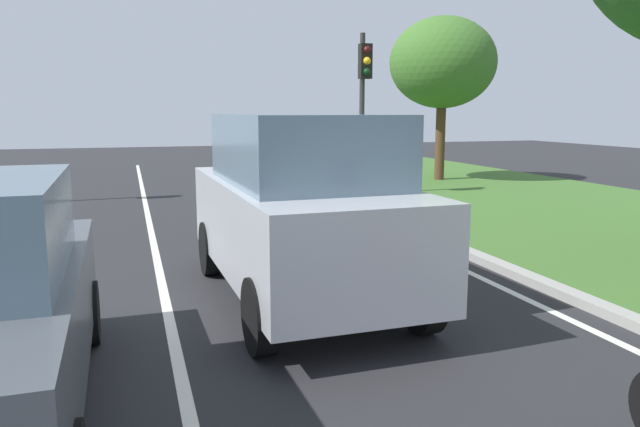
{
  "coord_description": "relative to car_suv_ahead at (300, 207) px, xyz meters",
  "views": [
    {
      "loc": [
        -1.04,
        2.66,
        2.32
      ],
      "look_at": [
        0.94,
        8.93,
        1.2
      ],
      "focal_mm": 33.88,
      "sensor_mm": 36.0,
      "label": 1
    }
  ],
  "objects": [
    {
      "name": "lane_line_right_edge",
      "position": [
        2.69,
        4.38,
        -1.16
      ],
      "size": [
        0.12,
        32.0,
        0.01
      ],
      "primitive_type": "cube",
      "color": "silver",
      "rests_on": "ground"
    },
    {
      "name": "ground_plane",
      "position": [
        -0.91,
        4.38,
        -1.17
      ],
      "size": [
        60.0,
        60.0,
        0.0
      ],
      "primitive_type": "plane",
      "color": "#262628"
    },
    {
      "name": "car_suv_ahead",
      "position": [
        0.0,
        0.0,
        0.0
      ],
      "size": [
        2.07,
        4.55,
        2.28
      ],
      "rotation": [
        0.0,
        0.0,
        0.03
      ],
      "color": "#B7BABF",
      "rests_on": "ground"
    },
    {
      "name": "tree_roadside_far",
      "position": [
        7.94,
        11.04,
        2.69
      ],
      "size": [
        3.45,
        3.45,
        5.34
      ],
      "color": "#4C331E",
      "rests_on": "ground"
    },
    {
      "name": "grass_verge_right",
      "position": [
        7.59,
        4.38,
        -1.14
      ],
      "size": [
        9.0,
        48.0,
        0.06
      ],
      "primitive_type": "cube",
      "color": "#3D6628",
      "rests_on": "ground"
    },
    {
      "name": "curb_right",
      "position": [
        3.19,
        4.38,
        -1.11
      ],
      "size": [
        0.24,
        48.0,
        0.12
      ],
      "primitive_type": "cube",
      "color": "#9E9B93",
      "rests_on": "ground"
    },
    {
      "name": "traffic_light_near_right",
      "position": [
        4.11,
        8.31,
        1.76
      ],
      "size": [
        0.32,
        0.5,
        4.36
      ],
      "color": "#2D2D2D",
      "rests_on": "ground"
    },
    {
      "name": "lane_line_center",
      "position": [
        -1.61,
        4.38,
        -1.16
      ],
      "size": [
        0.12,
        32.0,
        0.01
      ],
      "primitive_type": "cube",
      "color": "silver",
      "rests_on": "ground"
    }
  ]
}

